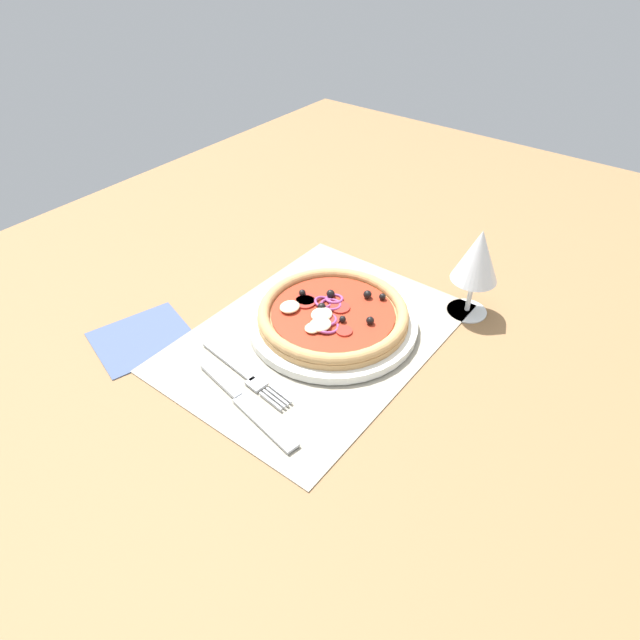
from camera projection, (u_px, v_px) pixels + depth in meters
ground_plane at (316, 343)px, 85.06cm from camera, size 190.00×140.00×2.40cm
placemat at (316, 336)px, 84.19cm from camera, size 44.45×32.38×0.40cm
plate at (333, 322)px, 85.48cm from camera, size 26.24×26.24×1.29cm
pizza at (332, 313)px, 84.37cm from camera, size 23.25×23.25×2.64cm
fork at (248, 376)px, 76.74cm from camera, size 3.79×18.05×0.44cm
knife at (247, 404)px, 72.59cm from camera, size 5.33×19.96×0.62cm
wine_glass at (478, 258)px, 83.00cm from camera, size 7.20×7.20×14.90cm
napkin at (142, 338)px, 83.91cm from camera, size 16.78×15.85×0.36cm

